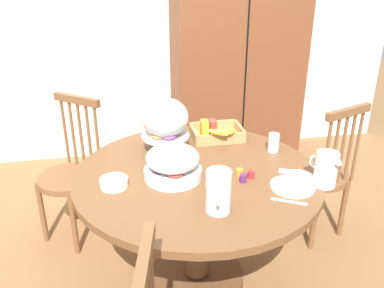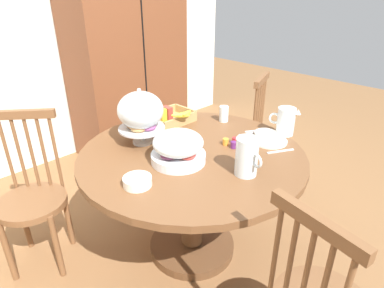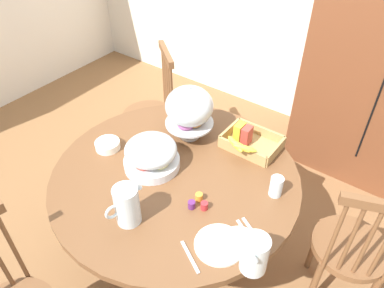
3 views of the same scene
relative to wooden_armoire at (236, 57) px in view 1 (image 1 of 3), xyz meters
name	(u,v)px [view 1 (image 1 of 3)]	position (x,y,z in m)	size (l,w,h in m)	color
ground_plane	(178,274)	(-0.77, -1.50, -0.98)	(10.00, 10.00, 0.00)	brown
wall_back	(144,17)	(-0.77, 0.33, 0.32)	(4.80, 0.06, 2.60)	silver
wooden_armoire	(236,57)	(0.00, 0.00, 0.00)	(1.18, 0.60, 1.96)	brown
dining_table	(197,203)	(-0.67, -1.58, -0.44)	(1.31, 1.31, 0.74)	brown
windsor_chair_near_window	(71,177)	(-1.40, -0.96, -0.53)	(0.47, 0.47, 0.97)	brown
windsor_chair_facing_door	(320,176)	(0.24, -1.26, -0.53)	(0.43, 0.43, 0.97)	brown
pastry_stand_with_dome	(165,120)	(-0.80, -1.28, -0.05)	(0.28, 0.28, 0.34)	silver
fruit_platter_covered	(173,163)	(-0.80, -1.61, -0.16)	(0.30, 0.30, 0.18)	silver
orange_juice_pitcher	(326,171)	(-0.07, -1.82, -0.16)	(0.11, 0.19, 0.18)	silver
milk_pitcher	(218,193)	(-0.65, -1.94, -0.15)	(0.11, 0.20, 0.20)	silver
cereal_basket	(216,133)	(-0.47, -1.16, -0.20)	(0.32, 0.30, 0.12)	tan
china_plate_large	(292,186)	(-0.23, -1.82, -0.24)	(0.22, 0.22, 0.01)	white
china_plate_small	(299,177)	(-0.17, -1.75, -0.23)	(0.15, 0.15, 0.01)	white
cereal_bowl	(114,183)	(-1.10, -1.64, -0.22)	(0.14, 0.14, 0.04)	white
drinking_glass	(274,143)	(-0.18, -1.40, -0.19)	(0.06, 0.06, 0.11)	silver
jam_jar_strawberry	(251,174)	(-0.40, -1.68, -0.22)	(0.04, 0.04, 0.04)	#B7282D
jam_jar_apricot	(240,173)	(-0.46, -1.65, -0.22)	(0.04, 0.04, 0.04)	orange
jam_jar_grape	(243,178)	(-0.46, -1.71, -0.22)	(0.04, 0.04, 0.04)	#5B2366
table_knife	(295,174)	(-0.16, -1.69, -0.24)	(0.17, 0.01, 0.01)	silver
dinner_fork	(295,172)	(-0.15, -1.67, -0.24)	(0.17, 0.01, 0.01)	silver
soup_spoon	(289,201)	(-0.30, -1.94, -0.24)	(0.17, 0.01, 0.01)	silver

